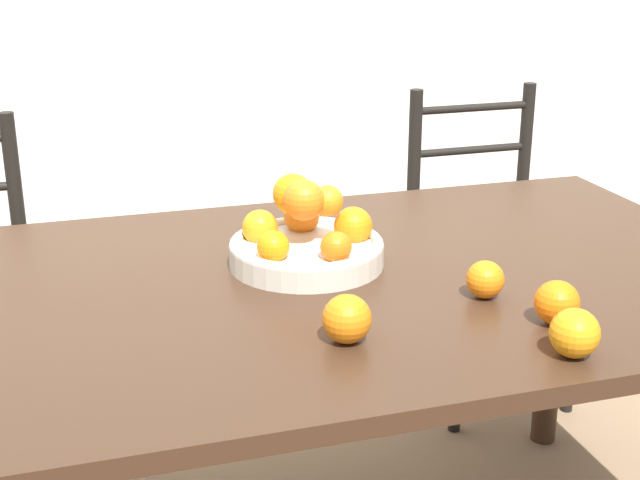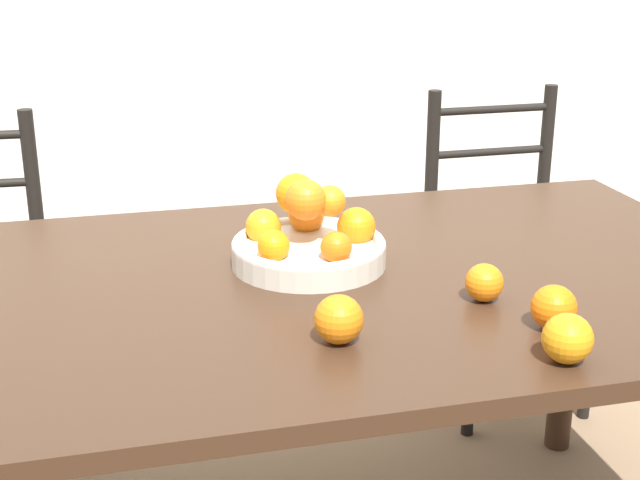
{
  "view_description": "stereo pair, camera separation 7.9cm",
  "coord_description": "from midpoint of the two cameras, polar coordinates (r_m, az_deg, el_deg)",
  "views": [
    {
      "loc": [
        -0.42,
        -1.53,
        1.41
      ],
      "look_at": [
        0.04,
        -0.01,
        0.85
      ],
      "focal_mm": 50.0,
      "sensor_mm": 36.0,
      "label": 1
    },
    {
      "loc": [
        -0.34,
        -1.55,
        1.41
      ],
      "look_at": [
        0.04,
        -0.01,
        0.85
      ],
      "focal_mm": 50.0,
      "sensor_mm": 36.0,
      "label": 2
    }
  ],
  "objects": [
    {
      "name": "orange_loose_0",
      "position": [
        1.45,
        0.16,
        -5.08
      ],
      "size": [
        0.08,
        0.08,
        0.08
      ],
      "color": "orange",
      "rests_on": "dining_table"
    },
    {
      "name": "orange_loose_1",
      "position": [
        1.45,
        14.48,
        -5.81
      ],
      "size": [
        0.08,
        0.08,
        0.08
      ],
      "color": "orange",
      "rests_on": "dining_table"
    },
    {
      "name": "orange_loose_2",
      "position": [
        1.56,
        13.52,
        -3.94
      ],
      "size": [
        0.08,
        0.08,
        0.08
      ],
      "color": "orange",
      "rests_on": "dining_table"
    },
    {
      "name": "orange_loose_3",
      "position": [
        1.64,
        9.17,
        -2.52
      ],
      "size": [
        0.07,
        0.07,
        0.07
      ],
      "color": "orange",
      "rests_on": "dining_table"
    },
    {
      "name": "fruit_bowl",
      "position": [
        1.78,
        -2.16,
        0.02
      ],
      "size": [
        0.31,
        0.31,
        0.18
      ],
      "color": "beige",
      "rests_on": "dining_table"
    },
    {
      "name": "chair_right",
      "position": [
        2.77,
        9.81,
        -0.5
      ],
      "size": [
        0.42,
        0.4,
        0.95
      ],
      "rotation": [
        0.0,
        0.0,
        0.01
      ],
      "color": "black",
      "rests_on": "ground_plane"
    },
    {
      "name": "dining_table",
      "position": [
        1.74,
        -2.72,
        -5.21
      ],
      "size": [
        1.87,
        1.03,
        0.76
      ],
      "color": "#382316",
      "rests_on": "ground_plane"
    }
  ]
}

